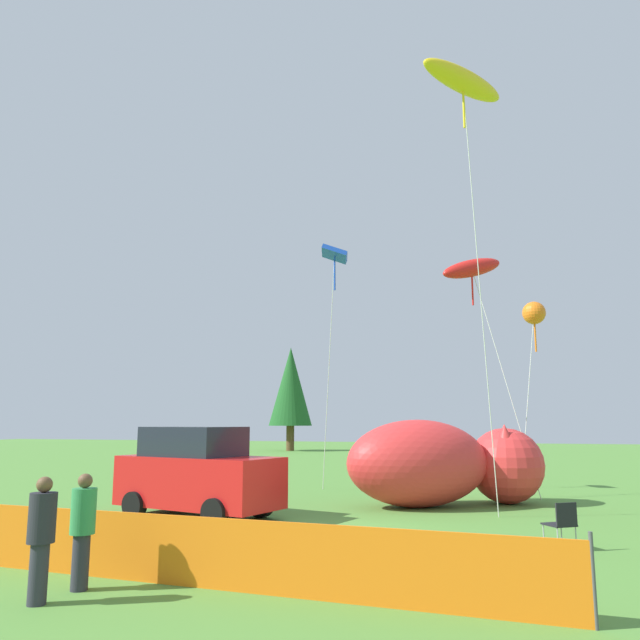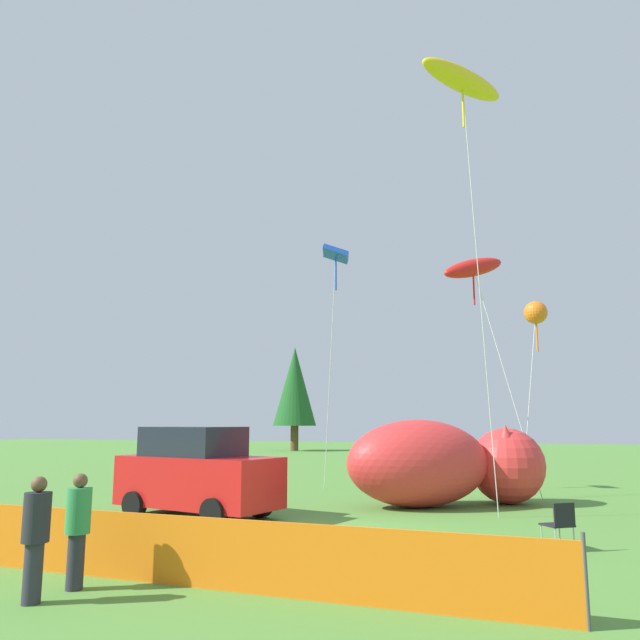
{
  "view_description": "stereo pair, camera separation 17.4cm",
  "coord_description": "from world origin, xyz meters",
  "px_view_note": "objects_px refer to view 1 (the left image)",
  "views": [
    {
      "loc": [
        3.18,
        -12.54,
        2.31
      ],
      "look_at": [
        -1.48,
        4.1,
        5.14
      ],
      "focal_mm": 35.0,
      "sensor_mm": 36.0,
      "label": 1
    },
    {
      "loc": [
        3.35,
        -12.49,
        2.31
      ],
      "look_at": [
        -1.48,
        4.1,
        5.14
      ],
      "focal_mm": 35.0,
      "sensor_mm": 36.0,
      "label": 2
    }
  ],
  "objects_px": {
    "inflatable_cat": "(442,466)",
    "spectator_in_grey_shirt": "(41,534)",
    "kite_red_lizard": "(472,269)",
    "folding_chair": "(562,521)",
    "spectator_in_black_shirt": "(83,526)",
    "kite_yellow_hero": "(463,82)",
    "parked_car": "(198,473)",
    "kite_orange_flower": "(534,314)",
    "kite_blue_box": "(334,259)"
  },
  "relations": [
    {
      "from": "inflatable_cat",
      "to": "spectator_in_grey_shirt",
      "type": "height_order",
      "value": "inflatable_cat"
    },
    {
      "from": "kite_red_lizard",
      "to": "folding_chair",
      "type": "bearing_deg",
      "value": -79.41
    },
    {
      "from": "folding_chair",
      "to": "spectator_in_grey_shirt",
      "type": "height_order",
      "value": "spectator_in_grey_shirt"
    },
    {
      "from": "spectator_in_black_shirt",
      "to": "kite_yellow_hero",
      "type": "xyz_separation_m",
      "value": [
        5.22,
        7.57,
        10.18
      ]
    },
    {
      "from": "spectator_in_black_shirt",
      "to": "kite_red_lizard",
      "type": "distance_m",
      "value": 16.05
    },
    {
      "from": "folding_chair",
      "to": "kite_red_lizard",
      "type": "xyz_separation_m",
      "value": [
        -1.68,
        8.96,
        7.02
      ]
    },
    {
      "from": "folding_chair",
      "to": "kite_red_lizard",
      "type": "relative_size",
      "value": 0.1
    },
    {
      "from": "spectator_in_black_shirt",
      "to": "kite_yellow_hero",
      "type": "distance_m",
      "value": 13.72
    },
    {
      "from": "parked_car",
      "to": "kite_red_lizard",
      "type": "xyz_separation_m",
      "value": [
        6.56,
        7.22,
        6.46
      ]
    },
    {
      "from": "parked_car",
      "to": "spectator_in_grey_shirt",
      "type": "height_order",
      "value": "parked_car"
    },
    {
      "from": "folding_chair",
      "to": "kite_orange_flower",
      "type": "height_order",
      "value": "kite_orange_flower"
    },
    {
      "from": "kite_orange_flower",
      "to": "spectator_in_grey_shirt",
      "type": "bearing_deg",
      "value": -116.25
    },
    {
      "from": "inflatable_cat",
      "to": "kite_red_lizard",
      "type": "xyz_separation_m",
      "value": [
        0.92,
        3.49,
        6.43
      ]
    },
    {
      "from": "inflatable_cat",
      "to": "kite_blue_box",
      "type": "distance_m",
      "value": 8.29
    },
    {
      "from": "folding_chair",
      "to": "inflatable_cat",
      "type": "distance_m",
      "value": 6.08
    },
    {
      "from": "kite_orange_flower",
      "to": "kite_yellow_hero",
      "type": "bearing_deg",
      "value": -106.5
    },
    {
      "from": "folding_chair",
      "to": "kite_red_lizard",
      "type": "distance_m",
      "value": 11.51
    },
    {
      "from": "spectator_in_grey_shirt",
      "to": "kite_blue_box",
      "type": "height_order",
      "value": "kite_blue_box"
    },
    {
      "from": "kite_yellow_hero",
      "to": "kite_blue_box",
      "type": "distance_m",
      "value": 7.74
    },
    {
      "from": "inflatable_cat",
      "to": "folding_chair",
      "type": "bearing_deg",
      "value": -95.89
    },
    {
      "from": "kite_red_lizard",
      "to": "kite_blue_box",
      "type": "bearing_deg",
      "value": -169.55
    },
    {
      "from": "parked_car",
      "to": "folding_chair",
      "type": "distance_m",
      "value": 8.43
    },
    {
      "from": "parked_car",
      "to": "spectator_in_grey_shirt",
      "type": "relative_size",
      "value": 2.78
    },
    {
      "from": "kite_red_lizard",
      "to": "kite_yellow_hero",
      "type": "distance_m",
      "value": 7.05
    },
    {
      "from": "parked_car",
      "to": "inflatable_cat",
      "type": "relative_size",
      "value": 0.77
    },
    {
      "from": "folding_chair",
      "to": "inflatable_cat",
      "type": "height_order",
      "value": "inflatable_cat"
    },
    {
      "from": "kite_yellow_hero",
      "to": "inflatable_cat",
      "type": "bearing_deg",
      "value": 111.9
    },
    {
      "from": "kite_red_lizard",
      "to": "spectator_in_grey_shirt",
      "type": "bearing_deg",
      "value": -109.71
    },
    {
      "from": "inflatable_cat",
      "to": "kite_red_lizard",
      "type": "distance_m",
      "value": 7.38
    },
    {
      "from": "folding_chair",
      "to": "kite_blue_box",
      "type": "height_order",
      "value": "kite_blue_box"
    },
    {
      "from": "parked_car",
      "to": "spectator_in_black_shirt",
      "type": "height_order",
      "value": "parked_car"
    },
    {
      "from": "parked_car",
      "to": "kite_orange_flower",
      "type": "xyz_separation_m",
      "value": [
        8.51,
        7.23,
        4.79
      ]
    },
    {
      "from": "parked_car",
      "to": "inflatable_cat",
      "type": "distance_m",
      "value": 6.76
    },
    {
      "from": "parked_car",
      "to": "kite_orange_flower",
      "type": "bearing_deg",
      "value": 56.18
    },
    {
      "from": "kite_orange_flower",
      "to": "kite_blue_box",
      "type": "bearing_deg",
      "value": -172.48
    },
    {
      "from": "kite_blue_box",
      "to": "inflatable_cat",
      "type": "bearing_deg",
      "value": -34.97
    },
    {
      "from": "kite_blue_box",
      "to": "spectator_in_grey_shirt",
      "type": "bearing_deg",
      "value": -92.08
    },
    {
      "from": "spectator_in_black_shirt",
      "to": "kite_orange_flower",
      "type": "height_order",
      "value": "kite_orange_flower"
    },
    {
      "from": "inflatable_cat",
      "to": "spectator_in_grey_shirt",
      "type": "distance_m",
      "value": 11.73
    },
    {
      "from": "spectator_in_black_shirt",
      "to": "kite_red_lizard",
      "type": "bearing_deg",
      "value": 69.62
    },
    {
      "from": "kite_yellow_hero",
      "to": "kite_blue_box",
      "type": "height_order",
      "value": "kite_yellow_hero"
    },
    {
      "from": "parked_car",
      "to": "kite_blue_box",
      "type": "relative_size",
      "value": 0.53
    },
    {
      "from": "parked_car",
      "to": "spectator_in_black_shirt",
      "type": "relative_size",
      "value": 2.81
    },
    {
      "from": "spectator_in_black_shirt",
      "to": "kite_orange_flower",
      "type": "bearing_deg",
      "value": 62.81
    },
    {
      "from": "inflatable_cat",
      "to": "kite_blue_box",
      "type": "relative_size",
      "value": 0.69
    },
    {
      "from": "parked_car",
      "to": "folding_chair",
      "type": "xyz_separation_m",
      "value": [
        8.23,
        -1.74,
        -0.56
      ]
    },
    {
      "from": "kite_red_lizard",
      "to": "kite_yellow_hero",
      "type": "xyz_separation_m",
      "value": [
        0.14,
        -6.11,
        3.52
      ]
    },
    {
      "from": "kite_red_lizard",
      "to": "spectator_in_black_shirt",
      "type": "bearing_deg",
      "value": -110.38
    },
    {
      "from": "kite_red_lizard",
      "to": "kite_yellow_hero",
      "type": "relative_size",
      "value": 0.71
    },
    {
      "from": "kite_red_lizard",
      "to": "kite_blue_box",
      "type": "relative_size",
      "value": 0.97
    }
  ]
}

